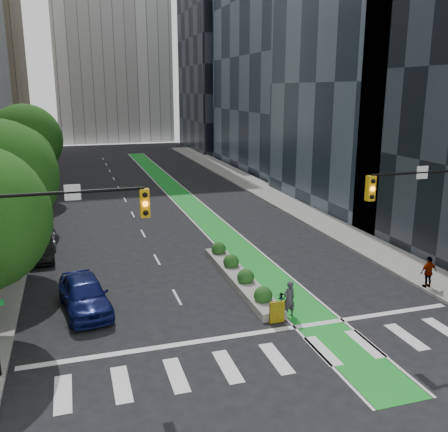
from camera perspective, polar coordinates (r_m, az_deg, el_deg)
ground at (r=21.26m, az=4.91°, el=-14.61°), size 160.00×160.00×0.00m
sidewalk_left at (r=43.65m, az=-22.74°, el=-0.31°), size 3.60×90.00×0.15m
sidewalk_right at (r=47.35m, az=6.89°, el=1.80°), size 3.60×90.00×0.15m
bike_lane_paint at (r=49.34m, az=-4.89°, el=2.27°), size 2.20×70.00×0.01m
building_glass_far at (r=69.10m, az=7.77°, el=23.14°), size 14.00×24.00×42.00m
building_dark_end at (r=89.48m, az=0.58°, el=16.72°), size 14.00×18.00×28.00m
tree_midfar at (r=39.74m, az=-22.64°, el=5.54°), size 5.60×5.60×7.76m
tree_far at (r=49.55m, az=-21.73°, el=8.03°), size 6.60×6.60×9.00m
signal_left at (r=18.55m, az=-21.18°, el=-3.88°), size 6.14×0.51×7.20m
signal_right at (r=24.32m, az=24.05°, el=0.08°), size 5.82×0.51×7.20m
median_planter at (r=27.47m, az=1.76°, el=-6.80°), size 1.20×10.26×1.10m
bicycle at (r=24.28m, az=6.64°, el=-9.57°), size 1.23×1.90×0.94m
cyclist at (r=23.47m, az=7.44°, el=-9.39°), size 0.71×0.53×1.75m
parked_car_left_near at (r=24.74m, az=-15.66°, el=-8.62°), size 2.66×5.21×1.70m
parked_car_left_mid at (r=32.93m, az=-20.12°, el=-3.53°), size 1.65×4.12×1.33m
parked_car_left_far at (r=35.69m, az=-20.05°, el=-2.24°), size 1.82×4.33×1.25m
pedestrian_far at (r=28.29m, az=22.34°, el=-5.94°), size 1.00×0.44×1.68m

